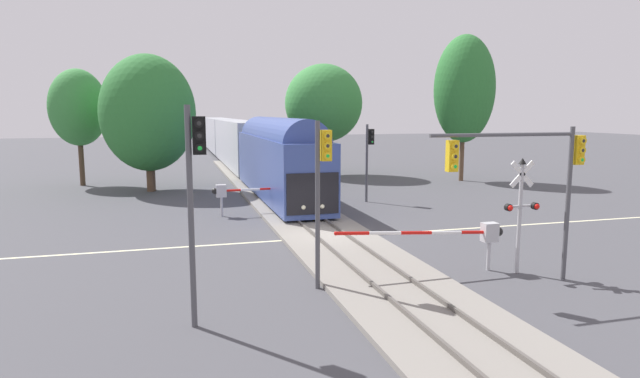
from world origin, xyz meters
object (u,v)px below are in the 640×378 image
at_px(traffic_signal_near_left, 195,181).
at_px(traffic_signal_near_right, 531,166).
at_px(elm_centre_background, 324,103).
at_px(maple_right_background, 464,89).
at_px(commuter_train, 238,142).
at_px(oak_behind_train, 148,113).
at_px(crossing_gate_far, 234,191).
at_px(traffic_signal_far_side, 369,150).
at_px(traffic_signal_median, 322,178).
at_px(crossing_gate_near, 470,234).
at_px(pine_left_background, 78,108).
at_px(crossing_signal_mast, 521,204).

height_order(traffic_signal_near_left, traffic_signal_near_right, traffic_signal_near_left).
relative_size(traffic_signal_near_left, elm_centre_background, 0.59).
height_order(maple_right_background, elm_centre_background, maple_right_background).
height_order(commuter_train, oak_behind_train, oak_behind_train).
height_order(crossing_gate_far, oak_behind_train, oak_behind_train).
bearing_deg(traffic_signal_far_side, crossing_gate_far, -165.17).
xyz_separation_m(traffic_signal_near_right, maple_right_background, (12.36, 25.45, 3.66)).
bearing_deg(crossing_gate_far, commuter_train, 82.41).
height_order(crossing_gate_far, traffic_signal_far_side, traffic_signal_far_side).
distance_m(traffic_signal_near_left, traffic_signal_median, 4.67).
distance_m(traffic_signal_median, elm_centre_background, 32.44).
bearing_deg(traffic_signal_far_side, crossing_gate_near, -97.17).
relative_size(maple_right_background, pine_left_background, 1.33).
relative_size(traffic_signal_far_side, elm_centre_background, 0.50).
relative_size(traffic_signal_near_left, maple_right_background, 0.49).
relative_size(crossing_signal_mast, oak_behind_train, 0.42).
bearing_deg(crossing_signal_mast, traffic_signal_median, 177.81).
bearing_deg(crossing_signal_mast, traffic_signal_far_side, 88.88).
bearing_deg(crossing_gate_far, traffic_signal_near_right, -61.20).
bearing_deg(traffic_signal_median, traffic_signal_near_right, -11.56).
distance_m(crossing_signal_mast, traffic_signal_median, 7.46).
bearing_deg(traffic_signal_median, crossing_gate_near, 3.10).
bearing_deg(traffic_signal_near_right, commuter_train, 96.27).
distance_m(crossing_gate_far, traffic_signal_far_side, 9.56).
distance_m(commuter_train, maple_right_background, 24.16).
bearing_deg(traffic_signal_far_side, pine_left_background, 144.87).
height_order(traffic_signal_near_left, traffic_signal_median, traffic_signal_near_left).
xyz_separation_m(traffic_signal_near_left, maple_right_background, (23.32, 26.24, 3.71)).
xyz_separation_m(crossing_gate_far, traffic_signal_far_side, (9.04, 2.39, 2.00)).
bearing_deg(crossing_gate_near, elm_centre_background, 84.02).
bearing_deg(traffic_signal_far_side, traffic_signal_near_right, -92.76).
relative_size(crossing_signal_mast, traffic_signal_near_right, 0.73).
distance_m(traffic_signal_near_left, traffic_signal_far_side, 21.62).
bearing_deg(commuter_train, elm_centre_background, -54.68).
xyz_separation_m(crossing_gate_far, oak_behind_train, (-4.84, 11.19, 4.36)).
bearing_deg(elm_centre_background, traffic_signal_near_left, -111.43).
bearing_deg(crossing_signal_mast, traffic_signal_near_left, -170.54).
relative_size(commuter_train, crossing_gate_far, 10.87).
bearing_deg(crossing_signal_mast, traffic_signal_near_right, -114.81).
height_order(traffic_signal_median, elm_centre_background, elm_centre_background).
bearing_deg(commuter_train, oak_behind_train, -118.10).
height_order(crossing_gate_far, pine_left_background, pine_left_background).
bearing_deg(traffic_signal_near_left, commuter_train, 81.54).
bearing_deg(crossing_gate_near, maple_right_background, 60.40).
distance_m(traffic_signal_near_left, traffic_signal_near_right, 10.99).
bearing_deg(elm_centre_background, traffic_signal_median, -106.05).
bearing_deg(maple_right_background, oak_behind_train, 178.50).
bearing_deg(elm_centre_background, maple_right_background, -34.32).
xyz_separation_m(crossing_gate_far, elm_centre_background, (10.29, 17.53, 5.22)).
bearing_deg(traffic_signal_median, elm_centre_background, 73.95).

